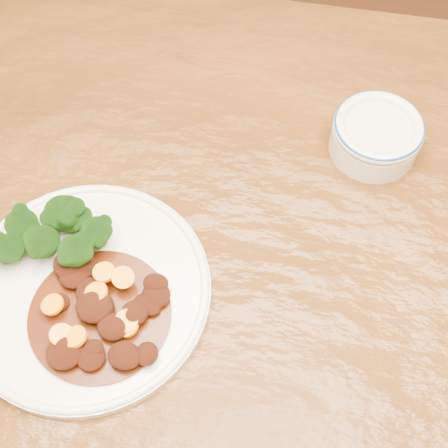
# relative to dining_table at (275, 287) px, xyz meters

# --- Properties ---
(ground) EXTENTS (4.00, 4.00, 0.00)m
(ground) POSITION_rel_dining_table_xyz_m (0.00, 0.00, -0.67)
(ground) COLOR #4A2112
(ground) RESTS_ON ground
(dining_table) EXTENTS (1.51, 0.91, 0.75)m
(dining_table) POSITION_rel_dining_table_xyz_m (0.00, 0.00, 0.00)
(dining_table) COLOR #5A300F
(dining_table) RESTS_ON ground
(dinner_plate) EXTENTS (0.29, 0.29, 0.02)m
(dinner_plate) POSITION_rel_dining_table_xyz_m (-0.21, -0.08, 0.09)
(dinner_plate) COLOR white
(dinner_plate) RESTS_ON dining_table
(broccoli_florets) EXTENTS (0.13, 0.10, 0.05)m
(broccoli_florets) POSITION_rel_dining_table_xyz_m (-0.26, -0.03, 0.12)
(broccoli_florets) COLOR #5F8545
(broccoli_florets) RESTS_ON dinner_plate
(mince_stew) EXTENTS (0.16, 0.16, 0.03)m
(mince_stew) POSITION_rel_dining_table_xyz_m (-0.18, -0.11, 0.10)
(mince_stew) COLOR #3F1406
(mince_stew) RESTS_ON dinner_plate
(dip_bowl) EXTENTS (0.12, 0.12, 0.05)m
(dip_bowl) POSITION_rel_dining_table_xyz_m (0.10, 0.18, 0.11)
(dip_bowl) COLOR silver
(dip_bowl) RESTS_ON dining_table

